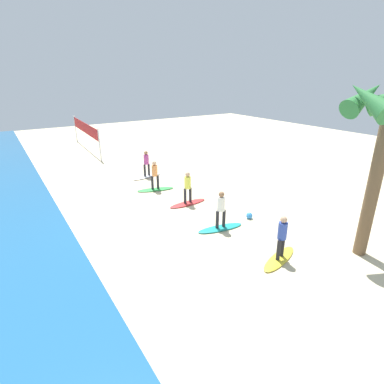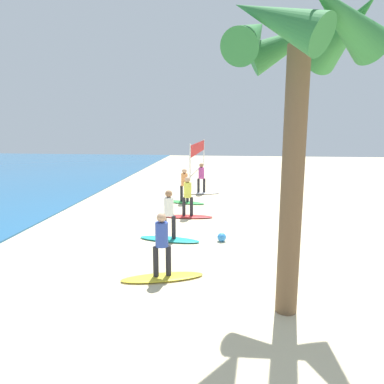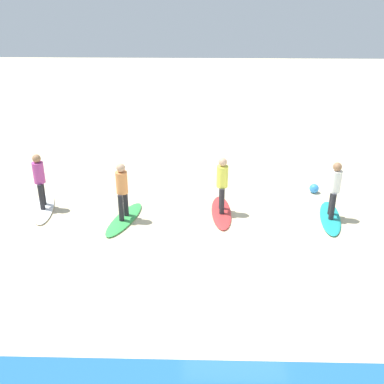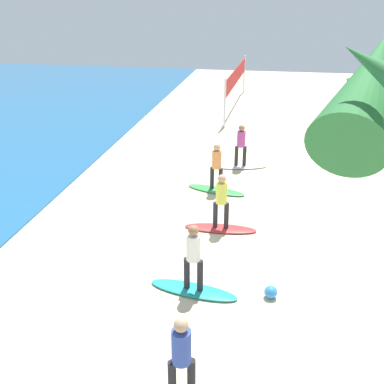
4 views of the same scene
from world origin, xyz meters
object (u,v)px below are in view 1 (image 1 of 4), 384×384
surfer_teal (221,207)px  surfboard_green (155,189)px  surfboard_white (147,176)px  surfer_green (155,173)px  surfboard_red (188,203)px  surfer_yellow (282,234)px  surfboard_teal (220,228)px  surfboard_yellow (279,259)px  beach_ball (249,216)px  surfer_red (188,185)px  volleyball_net (85,129)px  surfer_white (146,162)px

surfer_teal → surfboard_green: (5.84, 0.23, -0.99)m
surfboard_white → surfer_green: bearing=64.4°
surfboard_red → surfboard_white: (5.25, -0.15, 0.00)m
surfer_yellow → surfboard_teal: size_ratio=0.78×
surfboard_yellow → beach_ball: size_ratio=7.07×
surfboard_yellow → surfboard_teal: (3.04, 0.34, 0.00)m
surfboard_yellow → surfboard_green: size_ratio=1.00×
surfer_red → surfer_yellow: bearing=-179.2°
surfboard_red → volleyball_net: bearing=-87.9°
surfboard_yellow → surfer_green: 8.96m
surfer_yellow → surfer_green: same height
surfboard_green → volleyball_net: 12.76m
surfer_yellow → surfboard_green: 8.96m
surfer_green → volleyball_net: volleyball_net is taller
surfer_green → surfboard_white: size_ratio=0.78×
surfer_teal → surfboard_yellow: bearing=-173.6°
surfboard_white → surfer_teal: bearing=75.8°
surfboard_teal → surfer_red: 3.25m
surfboard_yellow → surfboard_red: (6.13, 0.08, 0.00)m
surfboard_green → surfer_teal: bearing=107.8°
surfer_teal → surfer_white: same height
surfboard_teal → surfer_white: 8.41m
surfboard_teal → volleyball_net: bearing=-78.8°
surfboard_red → surfer_teal: bearing=83.7°
surfboard_teal → surfboard_white: 8.35m
beach_ball → surfer_yellow: bearing=155.6°
surfboard_green → surfer_white: bearing=-88.7°
surfer_yellow → surfboard_teal: 3.22m
surfer_white → surfboard_teal: bearing=177.2°
surfboard_white → beach_ball: 8.36m
surfer_yellow → volleyball_net: bearing=2.8°
surfboard_teal → surfer_white: bearing=-83.8°
surfer_green → beach_ball: bearing=-160.9°
surfer_red → surfer_green: bearing=10.0°
surfboard_yellow → beach_ball: (3.14, -1.42, 0.10)m
surfboard_white → surfer_white: 0.99m
surfer_red → surfer_white: 5.25m
surfboard_red → surfboard_green: size_ratio=1.00×
surfer_teal → surfboard_red: 3.25m
surfer_teal → surfboard_red: (3.09, -0.26, -0.99)m
surfer_red → volleyball_net: 15.44m
surfer_red → surfboard_white: size_ratio=0.78×
surfboard_white → volleyball_net: bearing=-95.1°
surfer_teal → surfboard_red: surfer_teal is taller
surfboard_teal → beach_ball: beach_ball is taller
surfboard_teal → surfboard_red: size_ratio=1.00×
surfer_red → beach_ball: size_ratio=5.52×
surfboard_red → surfer_white: surfer_white is taller
surfer_yellow → surfer_teal: 3.06m
surfer_yellow → surfboard_teal: surfer_yellow is taller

